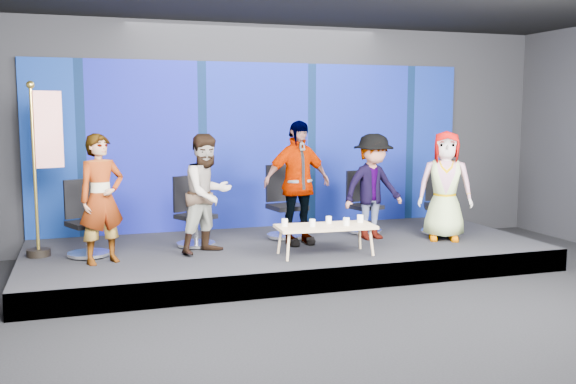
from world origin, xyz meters
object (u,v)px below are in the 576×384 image
(panelist_d, at_px, (373,187))
(panelist_e, at_px, (445,186))
(chair_b, at_px, (193,223))
(mug_d, at_px, (346,222))
(panelist_b, at_px, (208,194))
(mug_a, at_px, (285,222))
(flag_stand, at_px, (44,164))
(panelist_a, at_px, (102,199))
(mug_b, at_px, (312,223))
(chair_a, at_px, (86,231))
(chair_c, at_px, (285,214))
(chair_d, at_px, (363,212))
(mug_c, at_px, (329,220))
(mug_e, at_px, (360,219))
(panelist_c, at_px, (297,183))
(chair_e, at_px, (439,212))
(coffee_table, at_px, (325,228))

(panelist_d, relative_size, panelist_e, 0.97)
(chair_b, distance_m, mug_d, 2.13)
(panelist_b, distance_m, mug_d, 1.83)
(panelist_b, relative_size, mug_a, 16.36)
(mug_d, bearing_deg, flag_stand, 162.20)
(panelist_a, bearing_deg, mug_b, -33.30)
(chair_a, xyz_separation_m, chair_c, (2.79, 0.37, 0.03))
(chair_c, distance_m, chair_d, 1.25)
(chair_b, bearing_deg, chair_a, 158.04)
(panelist_e, distance_m, mug_c, 1.94)
(chair_b, xyz_separation_m, mug_c, (1.62, -0.94, 0.12))
(mug_c, distance_m, mug_d, 0.28)
(chair_c, height_order, mug_a, chair_c)
(mug_b, distance_m, mug_e, 0.71)
(panelist_c, height_order, chair_e, panelist_c)
(chair_a, xyz_separation_m, panelist_c, (2.80, -0.14, 0.54))
(mug_b, height_order, mug_d, mug_d)
(chair_e, bearing_deg, panelist_e, -85.55)
(mug_e, distance_m, flag_stand, 4.12)
(chair_c, height_order, mug_e, chair_c)
(panelist_c, xyz_separation_m, mug_a, (-0.39, -0.66, -0.42))
(mug_a, xyz_separation_m, mug_d, (0.77, -0.19, 0.00))
(chair_a, xyz_separation_m, mug_e, (3.44, -0.84, 0.12))
(mug_a, height_order, mug_e, mug_e)
(chair_b, xyz_separation_m, mug_b, (1.33, -1.11, 0.12))
(mug_a, bearing_deg, panelist_e, 7.06)
(chair_a, distance_m, chair_d, 4.06)
(panelist_c, relative_size, mug_e, 17.21)
(flag_stand, bearing_deg, panelist_d, -22.86)
(chair_b, relative_size, chair_d, 1.02)
(chair_d, bearing_deg, flag_stand, 170.57)
(panelist_c, bearing_deg, mug_d, -75.60)
(chair_b, xyz_separation_m, flag_stand, (-1.89, -0.00, 0.86))
(chair_e, bearing_deg, chair_d, -173.26)
(chair_a, bearing_deg, mug_b, -41.74)
(panelist_c, bearing_deg, panelist_b, 177.51)
(chair_a, xyz_separation_m, mug_d, (3.18, -0.99, 0.12))
(chair_d, relative_size, panelist_e, 0.60)
(panelist_d, bearing_deg, mug_c, -157.50)
(panelist_c, relative_size, coffee_table, 1.34)
(mug_b, bearing_deg, chair_a, 161.52)
(chair_c, bearing_deg, chair_e, -19.15)
(chair_c, xyz_separation_m, mug_b, (-0.05, -1.28, 0.08))
(panelist_a, distance_m, mug_c, 2.88)
(coffee_table, height_order, mug_a, mug_a)
(mug_d, distance_m, flag_stand, 3.92)
(panelist_d, xyz_separation_m, mug_b, (-1.22, -0.80, -0.33))
(chair_d, bearing_deg, coffee_table, -143.00)
(panelist_b, bearing_deg, chair_e, -25.26)
(flag_stand, bearing_deg, chair_b, -18.87)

